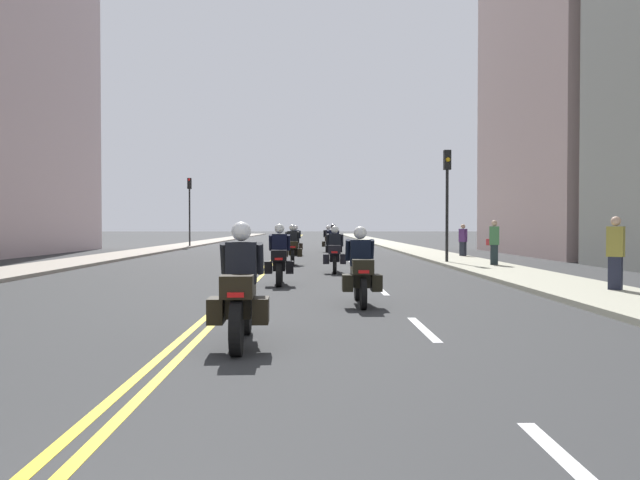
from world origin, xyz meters
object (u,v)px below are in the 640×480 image
traffic_light_far (189,200)px  pedestrian_2 (494,243)px  motorcycle_2 (279,261)px  motorcycle_3 (335,253)px  motorcycle_1 (361,273)px  pedestrian_1 (615,254)px  motorcycle_4 (292,249)px  motorcycle_7 (328,241)px  motorcycle_6 (295,243)px  traffic_light_near (447,186)px  pedestrian_0 (463,241)px  motorcycle_5 (333,245)px  motorcycle_0 (241,296)px

traffic_light_far → pedestrian_2: traffic_light_far is taller
motorcycle_2 → motorcycle_3: (1.64, 4.49, 0.01)m
motorcycle_1 → pedestrian_1: size_ratio=1.22×
motorcycle_2 → motorcycle_1: bearing=-69.4°
motorcycle_4 → motorcycle_7: 12.92m
pedestrian_1 → motorcycle_6: bearing=149.6°
traffic_light_near → traffic_light_far: bearing=124.0°
pedestrian_0 → motorcycle_5: bearing=60.6°
motorcycle_4 → pedestrian_2: pedestrian_2 is taller
motorcycle_0 → pedestrian_1: pedestrian_1 is taller
motorcycle_4 → motorcycle_7: motorcycle_4 is taller
pedestrian_2 → motorcycle_1: bearing=78.2°
motorcycle_0 → motorcycle_5: motorcycle_5 is taller
pedestrian_2 → pedestrian_0: bearing=-78.8°
motorcycle_3 → traffic_light_near: 7.11m
traffic_light_far → traffic_light_near: bearing=-56.0°
motorcycle_6 → traffic_light_near: (6.39, -8.61, 2.58)m
traffic_light_near → pedestrian_2: 3.44m
traffic_light_far → pedestrian_2: 28.56m
motorcycle_2 → motorcycle_3: motorcycle_2 is taller
motorcycle_4 → pedestrian_0: 9.71m
motorcycle_1 → motorcycle_6: motorcycle_6 is taller
pedestrian_2 → motorcycle_0: bearing=79.1°
motorcycle_2 → pedestrian_1: 8.25m
pedestrian_0 → motorcycle_2: bearing=112.0°
traffic_light_near → pedestrian_0: 5.92m
motorcycle_5 → pedestrian_1: size_ratio=1.18×
motorcycle_3 → pedestrian_2: pedestrian_2 is taller
motorcycle_3 → motorcycle_7: size_ratio=0.98×
pedestrian_0 → pedestrian_2: 7.33m
motorcycle_1 → traffic_light_far: traffic_light_far is taller
motorcycle_0 → motorcycle_7: motorcycle_0 is taller
traffic_light_near → motorcycle_5: bearing=137.3°
motorcycle_7 → pedestrian_2: pedestrian_2 is taller
motorcycle_7 → pedestrian_1: size_ratio=1.21×
motorcycle_2 → motorcycle_7: motorcycle_2 is taller
motorcycle_2 → motorcycle_7: (1.86, 21.74, -0.01)m
traffic_light_far → motorcycle_6: bearing=-57.9°
motorcycle_0 → motorcycle_1: (1.91, 4.34, -0.00)m
motorcycle_0 → pedestrian_2: bearing=62.2°
motorcycle_3 → motorcycle_7: 17.25m
motorcycle_6 → motorcycle_7: motorcycle_6 is taller
motorcycle_2 → motorcycle_7: size_ratio=0.99×
motorcycle_4 → pedestrian_1: (7.73, -11.58, 0.27)m
motorcycle_0 → motorcycle_6: 26.61m
motorcycle_1 → pedestrian_0: size_ratio=1.32×
motorcycle_4 → motorcycle_6: motorcycle_4 is taller
motorcycle_1 → motorcycle_6: 22.34m
motorcycle_0 → motorcycle_1: bearing=64.7°
motorcycle_6 → traffic_light_near: traffic_light_near is taller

